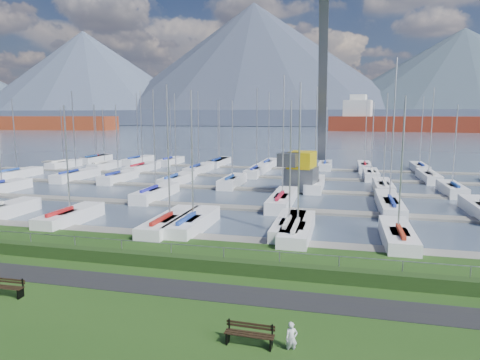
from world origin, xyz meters
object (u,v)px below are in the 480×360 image
(bench_left, at_px, (6,287))
(crane, at_px, (307,141))
(person, at_px, (292,334))
(bench_right, at_px, (250,334))

(bench_left, relative_size, crane, 0.08)
(person, bearing_deg, bench_right, 159.58)
(bench_right, height_order, crane, crane)
(bench_right, height_order, person, person)
(bench_left, xyz_separation_m, bench_right, (11.72, -1.53, 0.00))
(bench_left, height_order, bench_right, same)
(bench_left, xyz_separation_m, crane, (10.82, 32.87, 4.91))
(bench_left, height_order, person, person)
(bench_left, relative_size, bench_right, 1.00)
(bench_right, bearing_deg, bench_left, 174.47)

